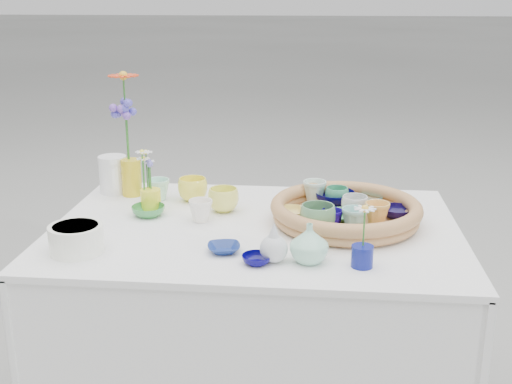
{
  "coord_description": "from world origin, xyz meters",
  "views": [
    {
      "loc": [
        0.18,
        -1.87,
        1.46
      ],
      "look_at": [
        0.0,
        0.02,
        0.87
      ],
      "focal_mm": 45.0,
      "sensor_mm": 36.0,
      "label": 1
    }
  ],
  "objects": [
    {
      "name": "loose_ceramic_5",
      "position": [
        -0.36,
        0.23,
        0.8
      ],
      "size": [
        0.1,
        0.1,
        0.07
      ],
      "primitive_type": "imported",
      "rotation": [
        0.0,
        0.0,
        0.35
      ],
      "color": "#AAECCD",
      "rests_on": "display_table"
    },
    {
      "name": "white_pitcher",
      "position": [
        -0.55,
        0.3,
        0.83
      ],
      "size": [
        0.14,
        0.1,
        0.13
      ],
      "primitive_type": null,
      "rotation": [
        0.0,
        0.0,
        0.02
      ],
      "color": "white",
      "rests_on": "display_table"
    },
    {
      "name": "bud_vase_cobalt",
      "position": [
        0.31,
        -0.28,
        0.79
      ],
      "size": [
        0.07,
        0.07,
        0.06
      ],
      "primitive_type": "cylinder",
      "rotation": [
        0.0,
        0.0,
        -0.32
      ],
      "color": "navy",
      "rests_on": "display_table"
    },
    {
      "name": "fluted_bowl",
      "position": [
        -0.48,
        -0.25,
        0.8
      ],
      "size": [
        0.18,
        0.18,
        0.08
      ],
      "primitive_type": null,
      "rotation": [
        0.0,
        0.0,
        -0.22
      ],
      "color": "white",
      "rests_on": "display_table"
    },
    {
      "name": "loose_ceramic_2",
      "position": [
        -0.36,
        0.06,
        0.78
      ],
      "size": [
        0.13,
        0.13,
        0.03
      ],
      "primitive_type": "imported",
      "rotation": [
        0.0,
        0.0,
        0.19
      ],
      "color": "#378942",
      "rests_on": "display_table"
    },
    {
      "name": "tray_ceramic_0",
      "position": [
        0.25,
        0.19,
        0.8
      ],
      "size": [
        0.18,
        0.18,
        0.04
      ],
      "primitive_type": "imported",
      "rotation": [
        0.0,
        0.0,
        -0.42
      ],
      "color": "#03033C",
      "rests_on": "wicker_tray"
    },
    {
      "name": "tray_ceramic_8",
      "position": [
        0.37,
        0.22,
        0.8
      ],
      "size": [
        0.09,
        0.09,
        0.02
      ],
      "primitive_type": "imported",
      "rotation": [
        0.0,
        0.0,
        -0.13
      ],
      "color": "#65B7CB",
      "rests_on": "wicker_tray"
    },
    {
      "name": "loose_ceramic_6",
      "position": [
        0.03,
        -0.29,
        0.78
      ],
      "size": [
        0.1,
        0.1,
        0.03
      ],
      "primitive_type": "imported",
      "rotation": [
        0.0,
        0.0,
        -0.21
      ],
      "color": "#060155",
      "rests_on": "display_table"
    },
    {
      "name": "wicker_tray",
      "position": [
        0.28,
        0.05,
        0.8
      ],
      "size": [
        0.47,
        0.47,
        0.08
      ],
      "primitive_type": null,
      "color": "brown",
      "rests_on": "display_table"
    },
    {
      "name": "tray_ceramic_7",
      "position": [
        0.31,
        0.07,
        0.82
      ],
      "size": [
        0.09,
        0.09,
        0.07
      ],
      "primitive_type": "imported",
      "rotation": [
        0.0,
        0.0,
        -0.09
      ],
      "color": "silver",
      "rests_on": "wicker_tray"
    },
    {
      "name": "tray_ceramic_12",
      "position": [
        0.25,
        0.18,
        0.81
      ],
      "size": [
        0.08,
        0.08,
        0.06
      ],
      "primitive_type": "imported",
      "rotation": [
        0.0,
        0.0,
        -0.01
      ],
      "color": "#3C956E",
      "rests_on": "wicker_tray"
    },
    {
      "name": "daisy_cup",
      "position": [
        -0.36,
        0.12,
        0.8
      ],
      "size": [
        0.07,
        0.07,
        0.07
      ],
      "primitive_type": "cylinder",
      "rotation": [
        0.0,
        0.0,
        -0.01
      ],
      "color": "#FFF32C",
      "rests_on": "display_table"
    },
    {
      "name": "hydrangea",
      "position": [
        -0.48,
        0.28,
        0.99
      ],
      "size": [
        0.07,
        0.07,
        0.25
      ],
      "primitive_type": null,
      "rotation": [
        0.0,
        0.0,
        -0.01
      ],
      "color": "#754ABA",
      "rests_on": "tall_vase_yellow"
    },
    {
      "name": "bud_vase_paleblue",
      "position": [
        0.08,
        -0.27,
        0.82
      ],
      "size": [
        0.09,
        0.09,
        0.12
      ],
      "primitive_type": null,
      "rotation": [
        0.0,
        0.0,
        -0.15
      ],
      "color": "silver",
      "rests_on": "display_table"
    },
    {
      "name": "tray_ceramic_6",
      "position": [
        0.18,
        0.2,
        0.82
      ],
      "size": [
        0.1,
        0.1,
        0.07
      ],
      "primitive_type": "imported",
      "rotation": [
        0.0,
        0.0,
        0.3
      ],
      "color": "silver",
      "rests_on": "wicker_tray"
    },
    {
      "name": "loose_ceramic_0",
      "position": [
        -0.24,
        0.23,
        0.81
      ],
      "size": [
        0.11,
        0.11,
        0.08
      ],
      "primitive_type": "imported",
      "rotation": [
        0.0,
        0.0,
        0.06
      ],
      "color": "#FFF047",
      "rests_on": "display_table"
    },
    {
      "name": "tray_ceramic_5",
      "position": [
        0.19,
        0.06,
        0.8
      ],
      "size": [
        0.13,
        0.13,
        0.03
      ],
      "primitive_type": "imported",
      "rotation": [
        0.0,
        0.0,
        0.42
      ],
      "color": "#96C8B1",
      "rests_on": "wicker_tray"
    },
    {
      "name": "gerbera",
      "position": [
        -0.48,
        0.28,
        1.04
      ],
      "size": [
        0.13,
        0.13,
        0.31
      ],
      "primitive_type": null,
      "rotation": [
        0.0,
        0.0,
        0.04
      ],
      "color": "#E7401A",
      "rests_on": "tall_vase_yellow"
    },
    {
      "name": "tray_ceramic_9",
      "position": [
        0.24,
        -0.05,
        0.81
      ],
      "size": [
        0.07,
        0.07,
        0.06
      ],
      "primitive_type": "imported",
      "rotation": [
        0.0,
        0.0,
        -0.03
      ],
      "color": "#140672",
      "rests_on": "wicker_tray"
    },
    {
      "name": "daisy_posy",
      "position": [
        -0.37,
        0.12,
        0.9
      ],
      "size": [
        0.1,
        0.1,
        0.13
      ],
      "primitive_type": null,
      "rotation": [
        0.0,
        0.0,
        -0.34
      ],
      "color": "white",
      "rests_on": "daisy_cup"
    },
    {
      "name": "tray_ceramic_11",
      "position": [
        0.3,
        -0.06,
        0.82
      ],
      "size": [
        0.09,
        0.09,
        0.07
      ],
      "primitive_type": "imported",
      "rotation": [
        0.0,
        0.0,
        0.21
      ],
      "color": "#88C3BA",
      "rests_on": "wicker_tray"
    },
    {
      "name": "tray_ceramic_4",
      "position": [
        0.19,
        -0.08,
        0.82
      ],
      "size": [
        0.12,
        0.12,
        0.08
      ],
      "primitive_type": "imported",
      "rotation": [
        0.0,
        0.0,
        0.17
      ],
      "color": "#57895D",
      "rests_on": "wicker_tray"
    },
    {
      "name": "tray_ceramic_1",
      "position": [
        0.44,
        0.08,
        0.8
      ],
      "size": [
        0.11,
        0.11,
        0.03
      ],
      "primitive_type": "imported",
      "rotation": [
        0.0,
        0.0,
        0.11
      ],
      "color": "#0B0436",
      "rests_on": "wicker_tray"
    },
    {
      "name": "loose_ceramic_3",
      "position": [
        -0.18,
        0.03,
        0.8
      ],
      "size": [
        0.1,
        0.1,
        0.07
      ],
      "primitive_type": "imported",
      "rotation": [
        0.0,
        0.0,
        0.37
      ],
      "color": "white",
      "rests_on": "display_table"
    },
    {
      "name": "tall_vase_yellow",
      "position": [
        -0.47,
        0.27,
        0.83
      ],
      "size": [
        0.09,
        0.09,
        0.13
      ],
      "primitive_type": "cylinder",
      "rotation": [
        0.0,
        0.0,
        -0.33
      ],
      "color": "gold",
      "rests_on": "display_table"
    },
    {
      "name": "tray_ceramic_10",
      "position": [
        0.11,
        0.03,
        0.8
      ],
      "size": [
        0.12,
        0.12,
        0.03
      ],
      "primitive_type": "imported",
      "rotation": [
        0.0,
        0.0,
        0.2
      ],
      "color": "#E8CC65",
      "rests_on": "wicker_tray"
    },
    {
      "name": "tray_ceramic_2",
      "position": [
        0.37,
        -0.0,
        0.82
      ],
      "size": [
        0.08,
        0.08,
        0.07
      ],
      "primitive_type": "imported",
      "rotation": [
        0.0,
        0.0,
        0.1
      ],
      "color": "#E6AA51",
      "rests_on": "wicker_tray"
    },
    {
      "name": "loose_ceramic_1",
      "position": [
        -0.12,
        0.13,
        0.8
      ],
      "size": [
        0.13,
        0.13,
        0.08
      ],
      "primitive_type": "imported",
      "rotation": [
        0.0,
        0.0,
        -0.35
      ],
      "color": "#EDEC5F",
      "rests_on": "display_table"
    },
    {
      "name": "single_daisy",
      "position": [
        0.31,
        -0.27,
        0.87
      ],
      "size": [
        0.08,
        0.08,
        0.12
      ],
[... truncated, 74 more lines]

